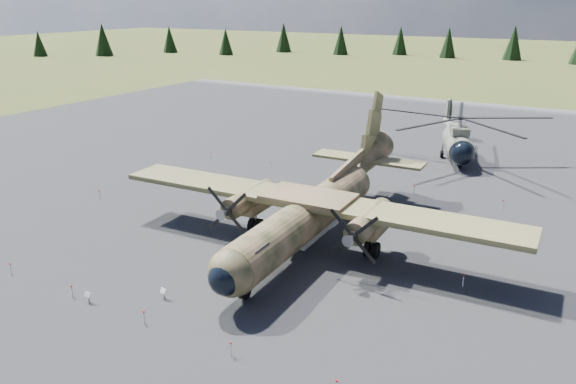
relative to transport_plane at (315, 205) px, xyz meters
The scene contains 8 objects.
ground 5.96m from the transport_plane, 162.38° to the right, with size 500.00×500.00×0.00m, color #515526.
apron 10.21m from the transport_plane, 120.37° to the left, with size 120.00×120.00×0.04m, color #57575C.
transport_plane is the anchor object (origin of this frame).
helicopter_near 28.24m from the transport_plane, 82.81° to the left, with size 26.34×26.34×5.19m.
info_placard_left 17.00m from the transport_plane, 116.79° to the right, with size 0.46×0.22×0.71m.
info_placard_right 13.21m from the transport_plane, 107.76° to the right, with size 0.47×0.27×0.70m.
barrier_fence 6.15m from the transport_plane, 163.05° to the right, with size 33.12×29.62×0.85m.
treeline 4.78m from the transport_plane, 51.33° to the left, with size 326.14×322.44×10.87m.
Camera 1 is at (22.91, -33.29, 17.43)m, focal length 35.00 mm.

